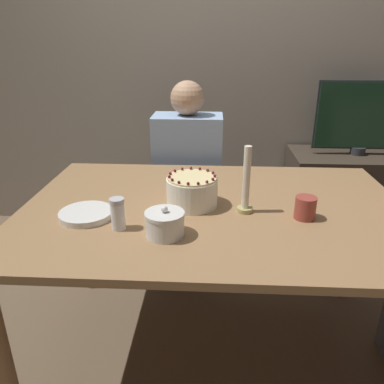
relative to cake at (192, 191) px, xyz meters
The scene contains 12 objects.
ground_plane 0.83m from the cake, ahead, with size 12.00×12.00×0.00m, color brown.
wall_behind 1.48m from the cake, 86.25° to the left, with size 8.00×0.05×2.60m.
dining_table 0.19m from the cake, ahead, with size 1.57×1.05×0.76m.
cake is the anchor object (origin of this frame).
sugar_bowl 0.27m from the cake, 106.92° to the right, with size 0.14×0.14×0.11m.
sugar_shaker 0.34m from the cake, 138.61° to the right, with size 0.05×0.05×0.12m.
plate_stack 0.43m from the cake, 161.44° to the right, with size 0.21×0.21×0.02m.
candle 0.22m from the cake, 13.80° to the right, with size 0.06×0.06×0.27m.
cup 0.45m from the cake, 12.77° to the right, with size 0.08×0.08×0.09m.
person_man_blue_shirt 0.79m from the cake, 95.22° to the left, with size 0.40×0.34×1.19m.
side_cabinet 1.62m from the cake, 46.21° to the left, with size 0.87×0.47×0.67m.
tv_monitor 1.55m from the cake, 46.28° to the left, with size 0.63×0.10×0.49m.
Camera 1 is at (-0.01, -1.40, 1.40)m, focal length 35.00 mm.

